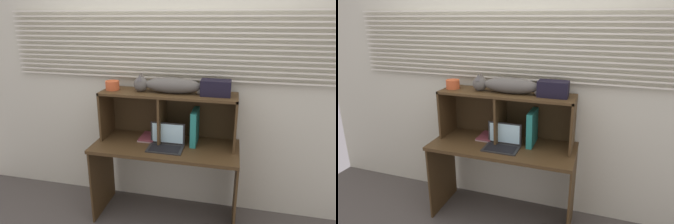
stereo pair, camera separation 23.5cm
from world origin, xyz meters
TOP-DOWN VIEW (x-y plane):
  - back_panel_with_blinds at (0.00, 0.55)m, footprint 4.40×0.08m
  - desk at (0.00, 0.23)m, footprint 1.30×0.55m
  - hutch_shelf_unit at (-0.01, 0.37)m, footprint 1.22×0.32m
  - cat at (0.01, 0.34)m, footprint 0.82×0.15m
  - laptop at (0.02, 0.19)m, footprint 0.31×0.20m
  - binder_upright at (0.25, 0.34)m, footprint 0.05×0.25m
  - book_stack at (-0.19, 0.34)m, footprint 0.15×0.22m
  - small_basket at (-0.52, 0.34)m, footprint 0.13×0.13m
  - storage_box at (0.41, 0.34)m, footprint 0.25×0.14m

SIDE VIEW (x-z plane):
  - desk at x=0.00m, z-range 0.22..0.98m
  - book_stack at x=-0.19m, z-range 0.76..0.78m
  - laptop at x=0.02m, z-range 0.70..0.91m
  - binder_upright at x=0.25m, z-range 0.76..1.07m
  - hutch_shelf_unit at x=-0.01m, z-range 0.84..1.30m
  - small_basket at x=-0.52m, z-range 1.21..1.30m
  - back_panel_with_blinds at x=0.00m, z-range 0.01..2.51m
  - storage_box at x=0.41m, z-range 1.21..1.35m
  - cat at x=0.01m, z-range 1.20..1.36m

